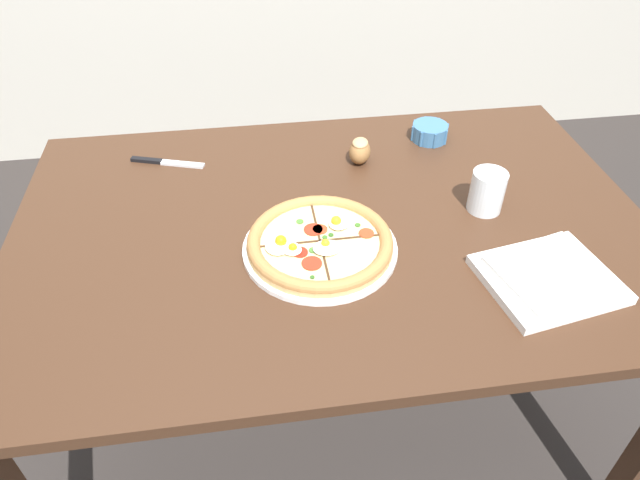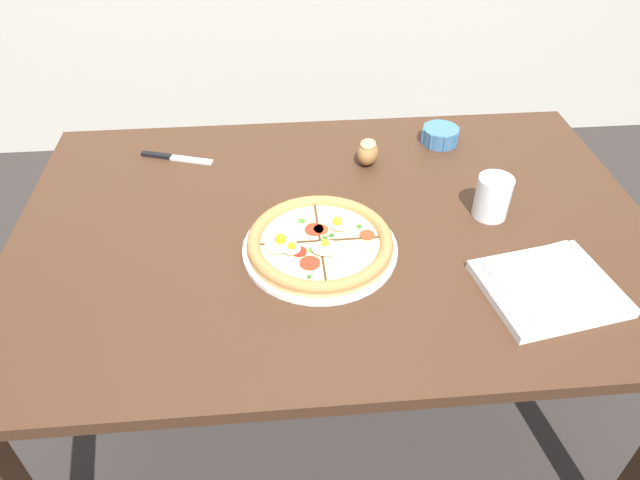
# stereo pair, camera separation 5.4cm
# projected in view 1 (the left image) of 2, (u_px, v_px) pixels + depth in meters

# --- Properties ---
(ground_plane) EXTENTS (12.00, 12.00, 0.00)m
(ground_plane) POSITION_uv_depth(u_px,v_px,m) (329.00, 407.00, 1.83)
(ground_plane) COLOR #2D2826
(dining_table) EXTENTS (1.49, 0.99, 0.76)m
(dining_table) POSITION_uv_depth(u_px,v_px,m) (332.00, 250.00, 1.40)
(dining_table) COLOR #422819
(dining_table) RESTS_ON ground_plane
(pizza) EXTENTS (0.34, 0.34, 0.06)m
(pizza) POSITION_uv_depth(u_px,v_px,m) (320.00, 243.00, 1.25)
(pizza) COLOR white
(pizza) RESTS_ON dining_table
(ramekin_bowl) EXTENTS (0.11, 0.11, 0.05)m
(ramekin_bowl) POSITION_uv_depth(u_px,v_px,m) (430.00, 132.00, 1.62)
(ramekin_bowl) COLOR teal
(ramekin_bowl) RESTS_ON dining_table
(napkin_folded) EXTENTS (0.29, 0.26, 0.04)m
(napkin_folded) POSITION_uv_depth(u_px,v_px,m) (549.00, 277.00, 1.18)
(napkin_folded) COLOR white
(napkin_folded) RESTS_ON dining_table
(bread_piece_near) EXTENTS (0.08, 0.09, 0.07)m
(bread_piece_near) POSITION_uv_depth(u_px,v_px,m) (360.00, 150.00, 1.52)
(bread_piece_near) COLOR olive
(bread_piece_near) RESTS_ON dining_table
(knife_main) EXTENTS (0.20, 0.08, 0.01)m
(knife_main) POSITION_uv_depth(u_px,v_px,m) (166.00, 162.00, 1.53)
(knife_main) COLOR silver
(knife_main) RESTS_ON dining_table
(water_glass) EXTENTS (0.08, 0.08, 0.10)m
(water_glass) POSITION_uv_depth(u_px,v_px,m) (487.00, 194.00, 1.35)
(water_glass) COLOR white
(water_glass) RESTS_ON dining_table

